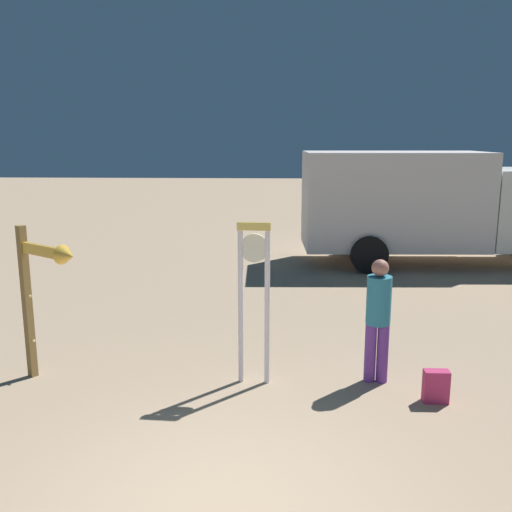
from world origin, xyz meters
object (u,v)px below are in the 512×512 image
(arrow_sign, at_px, (42,280))
(box_truck_near, at_px, (423,203))
(standing_clock, at_px, (254,287))
(person_near_clock, at_px, (378,315))
(backpack, at_px, (436,386))

(arrow_sign, distance_m, box_truck_near, 10.13)
(standing_clock, bearing_deg, box_truck_near, 61.91)
(arrow_sign, distance_m, person_near_clock, 4.39)
(box_truck_near, bearing_deg, person_near_clock, -107.62)
(backpack, bearing_deg, arrow_sign, 176.23)
(person_near_clock, relative_size, box_truck_near, 0.25)
(standing_clock, bearing_deg, backpack, -12.25)
(person_near_clock, bearing_deg, backpack, -41.72)
(person_near_clock, bearing_deg, standing_clock, -177.16)
(standing_clock, xyz_separation_m, arrow_sign, (-2.72, -0.16, 0.12))
(person_near_clock, height_order, box_truck_near, box_truck_near)
(person_near_clock, xyz_separation_m, backpack, (0.65, -0.58, -0.74))
(arrow_sign, relative_size, person_near_clock, 1.25)
(arrow_sign, distance_m, backpack, 5.16)
(standing_clock, bearing_deg, arrow_sign, -176.53)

